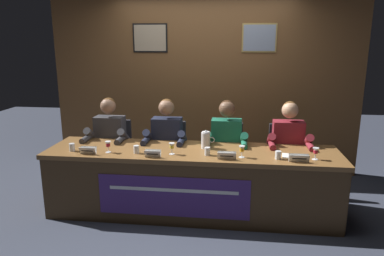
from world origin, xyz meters
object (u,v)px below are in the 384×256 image
(juice_glass_center_right, at_px, (242,149))
(juice_glass_far_right, at_px, (316,151))
(chair_center_left, at_px, (169,158))
(water_cup_far_right, at_px, (278,155))
(panelist_far_left, at_px, (108,140))
(juice_glass_far_left, at_px, (108,145))
(chair_far_right, at_px, (285,163))
(water_cup_center_right, at_px, (207,152))
(juice_glass_center_left, at_px, (172,146))
(water_pitcher_central, at_px, (206,140))
(panelist_center_left, at_px, (166,142))
(panelist_far_right, at_px, (289,146))
(nameplate_center_right, at_px, (227,156))
(chair_center_right, at_px, (226,160))
(document_stack_far_right, at_px, (292,156))
(nameplate_center_left, at_px, (153,154))
(panelist_center_right, at_px, (226,144))
(chair_far_left, at_px, (115,156))
(nameplate_far_left, at_px, (88,150))
(conference_table, at_px, (191,173))
(water_cup_center_left, at_px, (136,150))
(water_cup_far_left, at_px, (72,148))
(nameplate_far_right, at_px, (299,158))

(juice_glass_center_right, relative_size, juice_glass_far_right, 1.00)
(chair_center_left, distance_m, water_cup_far_right, 1.53)
(panelist_far_left, relative_size, juice_glass_far_left, 9.90)
(chair_far_right, height_order, juice_glass_far_right, chair_far_right)
(water_cup_center_right, bearing_deg, juice_glass_far_left, -178.26)
(chair_center_left, distance_m, chair_far_right, 1.46)
(juice_glass_center_left, relative_size, water_cup_center_right, 1.46)
(chair_far_right, xyz_separation_m, water_pitcher_central, (-0.95, -0.48, 0.39))
(water_cup_center_right, xyz_separation_m, chair_far_right, (0.91, 0.73, -0.34))
(panelist_center_left, xyz_separation_m, juice_glass_far_right, (1.64, -0.54, 0.11))
(panelist_center_left, distance_m, juice_glass_center_left, 0.58)
(juice_glass_center_right, distance_m, panelist_far_right, 0.80)
(nameplate_center_right, bearing_deg, chair_center_right, 91.65)
(juice_glass_center_left, relative_size, document_stack_far_right, 0.55)
(juice_glass_center_left, bearing_deg, chair_center_right, 53.23)
(chair_far_right, distance_m, juice_glass_far_right, 0.86)
(nameplate_center_left, xyz_separation_m, panelist_center_right, (0.74, 0.67, -0.06))
(chair_far_left, bearing_deg, water_cup_center_right, -29.87)
(nameplate_far_left, xyz_separation_m, water_cup_center_right, (1.26, 0.11, -0.00))
(panelist_center_right, bearing_deg, conference_table, -127.45)
(chair_center_left, xyz_separation_m, water_cup_center_left, (-0.21, -0.76, 0.34))
(chair_far_left, relative_size, document_stack_far_right, 3.98)
(chair_center_right, distance_m, chair_far_right, 0.73)
(panelist_far_left, bearing_deg, panelist_far_right, 0.00)
(juice_glass_center_left, height_order, juice_glass_center_right, same)
(water_cup_center_left, bearing_deg, juice_glass_far_right, 0.35)
(water_cup_far_right, bearing_deg, panelist_center_left, 155.69)
(juice_glass_far_left, relative_size, panelist_center_right, 0.10)
(water_cup_center_left, distance_m, panelist_center_right, 1.10)
(chair_center_left, distance_m, panelist_center_left, 0.34)
(juice_glass_center_right, bearing_deg, water_cup_far_left, 179.95)
(water_cup_far_right, bearing_deg, nameplate_center_right, -171.96)
(document_stack_far_right, bearing_deg, juice_glass_far_right, -16.41)
(water_cup_far_left, bearing_deg, juice_glass_center_right, -0.05)
(document_stack_far_right, bearing_deg, juice_glass_center_left, -176.99)
(nameplate_center_left, bearing_deg, nameplate_center_right, 1.85)
(conference_table, height_order, panelist_far_left, panelist_far_left)
(chair_far_left, height_order, document_stack_far_right, chair_far_left)
(nameplate_far_left, relative_size, nameplate_center_left, 1.06)
(chair_far_left, height_order, juice_glass_center_right, chair_far_left)
(panelist_far_left, relative_size, water_cup_far_left, 14.45)
(chair_center_left, xyz_separation_m, panelist_center_right, (0.73, -0.20, 0.28))
(chair_center_right, height_order, panelist_far_right, panelist_far_right)
(panelist_center_right, distance_m, water_cup_center_right, 0.57)
(nameplate_far_left, distance_m, panelist_center_right, 1.58)
(panelist_center_left, xyz_separation_m, water_pitcher_central, (0.51, -0.28, 0.12))
(juice_glass_far_left, height_order, nameplate_far_right, juice_glass_far_left)
(chair_far_right, bearing_deg, juice_glass_center_left, -149.86)
(water_cup_far_left, xyz_separation_m, panelist_center_right, (1.66, 0.56, -0.06))
(water_cup_center_right, relative_size, water_pitcher_central, 0.40)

